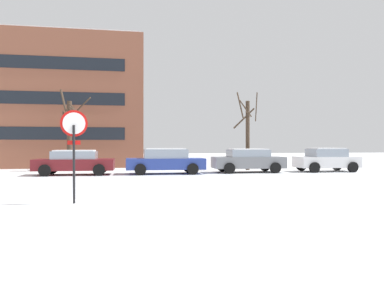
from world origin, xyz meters
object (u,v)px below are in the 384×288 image
Objects in this scene: parked_car_blue at (166,161)px; parked_car_maroon at (75,162)px; parked_car_gray at (248,160)px; stop_sign at (74,138)px; parked_car_white at (326,160)px.

parked_car_maroon is at bearing 179.04° from parked_car_blue.
parked_car_blue reaches higher than parked_car_gray.
stop_sign is at bearing -109.32° from parked_car_blue.
parked_car_white reaches higher than parked_car_maroon.
parked_car_maroon is 10.15m from parked_car_gray.
stop_sign reaches higher than parked_car_blue.
parked_car_maroon is at bearing -178.80° from parked_car_gray.
parked_car_gray is at bearing 178.21° from parked_car_white.
stop_sign is 11.40m from parked_car_blue.
parked_car_blue is 1.18× the size of parked_car_white.
stop_sign reaches higher than parked_car_white.
parked_car_blue is 5.08m from parked_car_gray.
parked_car_maroon is 1.13× the size of parked_car_white.
stop_sign is at bearing -83.03° from parked_car_maroon.
parked_car_white reaches higher than parked_car_gray.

